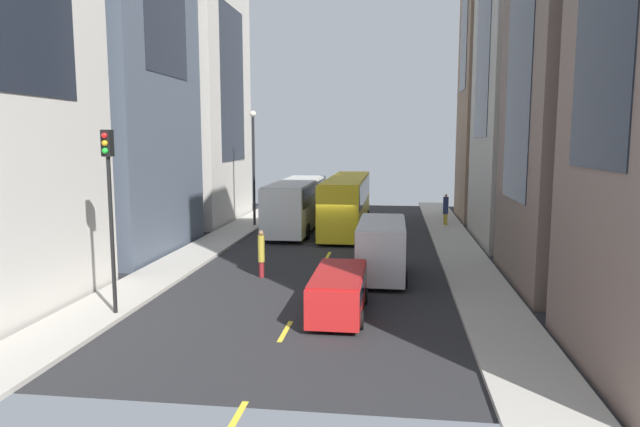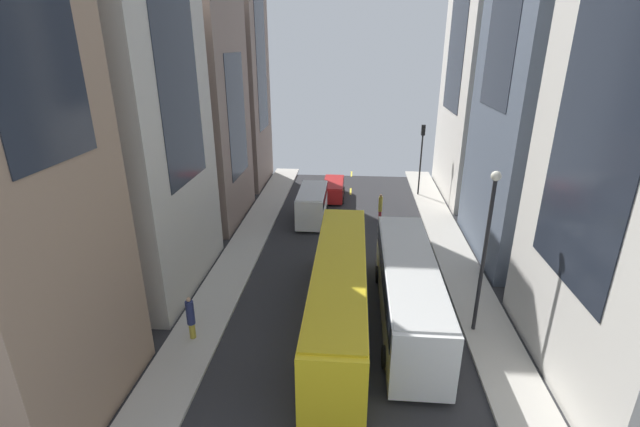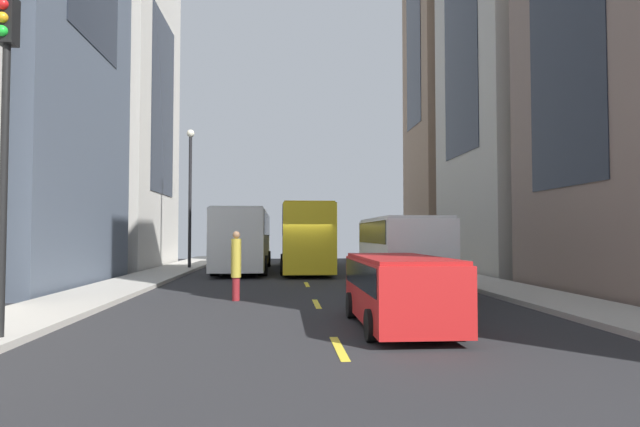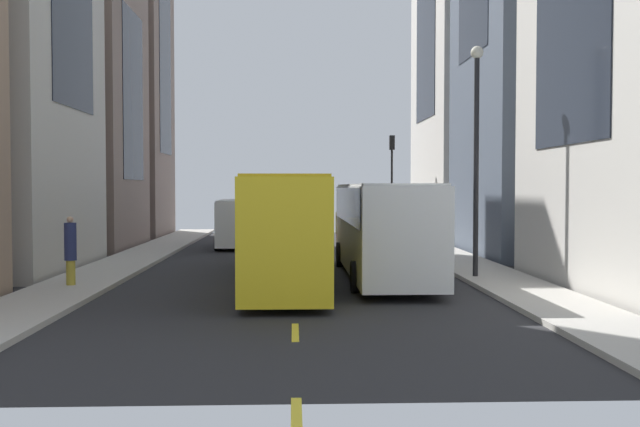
{
  "view_description": "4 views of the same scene",
  "coord_description": "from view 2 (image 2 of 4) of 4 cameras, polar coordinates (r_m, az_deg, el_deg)",
  "views": [
    {
      "loc": [
        3.41,
        -32.42,
        6.22
      ],
      "look_at": [
        -0.65,
        -1.32,
        2.05
      ],
      "focal_mm": 31.79,
      "sensor_mm": 36.0,
      "label": 1
    },
    {
      "loc": [
        -0.3,
        24.71,
        13.16
      ],
      "look_at": [
        1.96,
        -3.18,
        2.27
      ],
      "focal_mm": 24.66,
      "sensor_mm": 36.0,
      "label": 2
    },
    {
      "loc": [
        -1.03,
        -24.43,
        2.04
      ],
      "look_at": [
        0.71,
        -0.61,
        2.99
      ],
      "focal_mm": 29.51,
      "sensor_mm": 36.0,
      "label": 3
    },
    {
      "loc": [
        0.04,
        30.9,
        3.24
      ],
      "look_at": [
        -1.19,
        -1.83,
        2.04
      ],
      "focal_mm": 40.27,
      "sensor_mm": 36.0,
      "label": 4
    }
  ],
  "objects": [
    {
      "name": "lane_stripe_2",
      "position": [
        36.19,
        3.84,
        -0.1
      ],
      "size": [
        0.16,
        2.0,
        0.01
      ],
      "primitive_type": "cube",
      "color": "yellow",
      "rests_on": "ground"
    },
    {
      "name": "pedestrian_crossing_mid",
      "position": [
        34.96,
        7.84,
        0.94
      ],
      "size": [
        0.31,
        0.31,
        2.14
      ],
      "rotation": [
        0.0,
        0.0,
        0.82
      ],
      "color": "maroon",
      "rests_on": "ground"
    },
    {
      "name": "lane_stripe_5",
      "position": [
        20.5,
        2.87,
        -18.7
      ],
      "size": [
        0.16,
        2.0,
        0.01
      ],
      "primitive_type": "cube",
      "color": "yellow",
      "rests_on": "ground"
    },
    {
      "name": "lane_stripe_3",
      "position": [
        30.68,
        3.64,
        -4.18
      ],
      "size": [
        0.16,
        2.0,
        0.01
      ],
      "primitive_type": "cube",
      "color": "yellow",
      "rests_on": "ground"
    },
    {
      "name": "delivery_van_white",
      "position": [
        34.31,
        -1.03,
        1.41
      ],
      "size": [
        2.26,
        5.35,
        2.58
      ],
      "color": "white",
      "rests_on": "ground"
    },
    {
      "name": "building_east_1",
      "position": [
        35.01,
        -17.0,
        12.03
      ],
      "size": [
        7.79,
        8.48,
        16.18
      ],
      "color": "#7A665B",
      "rests_on": "ground"
    },
    {
      "name": "ground_plane",
      "position": [
        28.0,
        3.51,
        -6.82
      ],
      "size": [
        40.61,
        40.61,
        0.0
      ],
      "primitive_type": "plane",
      "color": "#28282B"
    },
    {
      "name": "building_east_2",
      "position": [
        25.38,
        -27.2,
        20.89
      ],
      "size": [
        7.78,
        9.23,
        27.9
      ],
      "color": "#B7B2A8",
      "rests_on": "ground"
    },
    {
      "name": "city_bus_white",
      "position": [
        22.42,
        11.4,
        -9.04
      ],
      "size": [
        2.8,
        11.75,
        3.35
      ],
      "color": "silver",
      "rests_on": "ground"
    },
    {
      "name": "pedestrian_walking_far",
      "position": [
        21.79,
        -16.44,
        -12.74
      ],
      "size": [
        0.38,
        0.38,
        2.18
      ],
      "rotation": [
        0.0,
        0.0,
        4.39
      ],
      "color": "gold",
      "rests_on": "ground"
    },
    {
      "name": "streetcar_yellow",
      "position": [
        21.56,
        2.55,
        -9.56
      ],
      "size": [
        2.7,
        13.97,
        3.59
      ],
      "color": "yellow",
      "rests_on": "ground"
    },
    {
      "name": "car_red_0",
      "position": [
        39.72,
        1.76,
        3.3
      ],
      "size": [
        1.93,
        4.63,
        1.56
      ],
      "color": "red",
      "rests_on": "ground"
    },
    {
      "name": "lane_stripe_4",
      "position": [
        25.39,
        3.34,
        -9.99
      ],
      "size": [
        0.16,
        2.0,
        0.01
      ],
      "primitive_type": "cube",
      "color": "yellow",
      "rests_on": "ground"
    },
    {
      "name": "sidewalk_east",
      "position": [
        28.92,
        -10.68,
        -6.05
      ],
      "size": [
        2.5,
        44.0,
        0.15
      ],
      "primitive_type": "cube",
      "color": "#B2ADA3",
      "rests_on": "ground"
    },
    {
      "name": "lane_stripe_1",
      "position": [
        41.84,
        3.99,
        2.88
      ],
      "size": [
        0.16,
        2.0,
        0.01
      ],
      "primitive_type": "cube",
      "color": "yellow",
      "rests_on": "ground"
    },
    {
      "name": "building_east_0",
      "position": [
        43.76,
        -12.87,
        19.38
      ],
      "size": [
        7.71,
        7.48,
        24.21
      ],
      "color": "#7A665B",
      "rests_on": "ground"
    },
    {
      "name": "sidewalk_west",
      "position": [
        28.77,
        17.8,
        -6.91
      ],
      "size": [
        2.5,
        44.0,
        0.15
      ],
      "primitive_type": "cube",
      "color": "#B2ADA3",
      "rests_on": "ground"
    },
    {
      "name": "traffic_light_near_corner",
      "position": [
        40.38,
        13.08,
        8.38
      ],
      "size": [
        0.32,
        0.44,
        6.36
      ],
      "color": "black",
      "rests_on": "ground"
    },
    {
      "name": "lane_stripe_0",
      "position": [
        47.57,
        4.11,
        5.15
      ],
      "size": [
        0.16,
        2.0,
        0.01
      ],
      "primitive_type": "cube",
      "color": "yellow",
      "rests_on": "ground"
    },
    {
      "name": "streetlamp_near",
      "position": [
        21.09,
        20.8,
        -3.12
      ],
      "size": [
        0.44,
        0.44,
        7.96
      ],
      "color": "black",
      "rests_on": "ground"
    }
  ]
}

